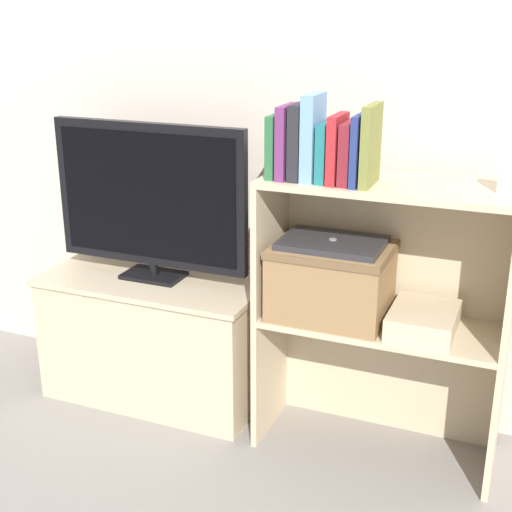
# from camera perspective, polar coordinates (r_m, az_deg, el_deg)

# --- Properties ---
(ground_plane) EXTENTS (16.00, 16.00, 0.00)m
(ground_plane) POSITION_cam_1_polar(r_m,az_deg,el_deg) (2.55, -1.42, -14.73)
(ground_plane) COLOR gray
(wall_back) EXTENTS (10.00, 0.05, 2.40)m
(wall_back) POSITION_cam_1_polar(r_m,az_deg,el_deg) (2.52, 2.42, 14.20)
(wall_back) COLOR beige
(wall_back) RESTS_ON ground_plane
(tv_stand) EXTENTS (0.83, 0.42, 0.48)m
(tv_stand) POSITION_cam_1_polar(r_m,az_deg,el_deg) (2.75, -7.92, -6.36)
(tv_stand) COLOR #CCB793
(tv_stand) RESTS_ON ground_plane
(tv) EXTENTS (0.74, 0.14, 0.57)m
(tv) POSITION_cam_1_polar(r_m,az_deg,el_deg) (2.56, -8.50, 4.61)
(tv) COLOR black
(tv) RESTS_ON tv_stand
(bookshelf_lower_tier) EXTENTS (0.78, 0.32, 0.47)m
(bookshelf_lower_tier) POSITION_cam_1_polar(r_m,az_deg,el_deg) (2.46, 10.08, -8.32)
(bookshelf_lower_tier) COLOR #CCB793
(bookshelf_lower_tier) RESTS_ON ground_plane
(bookshelf_upper_tier) EXTENTS (0.78, 0.32, 0.46)m
(bookshelf_upper_tier) POSITION_cam_1_polar(r_m,az_deg,el_deg) (2.29, 10.75, 2.00)
(bookshelf_upper_tier) COLOR #CCB793
(bookshelf_upper_tier) RESTS_ON bookshelf_lower_tier
(book_forest) EXTENTS (0.03, 0.13, 0.19)m
(book_forest) POSITION_cam_1_polar(r_m,az_deg,el_deg) (2.21, 1.62, 8.81)
(book_forest) COLOR #286638
(book_forest) RESTS_ON bookshelf_upper_tier
(book_plum) EXTENTS (0.03, 0.14, 0.22)m
(book_plum) POSITION_cam_1_polar(r_m,az_deg,el_deg) (2.19, 2.51, 9.12)
(book_plum) COLOR #6B2D66
(book_plum) RESTS_ON bookshelf_upper_tier
(book_charcoal) EXTENTS (0.04, 0.13, 0.23)m
(book_charcoal) POSITION_cam_1_polar(r_m,az_deg,el_deg) (2.18, 3.51, 9.12)
(book_charcoal) COLOR #232328
(book_charcoal) RESTS_ON bookshelf_upper_tier
(book_skyblue) EXTENTS (0.04, 0.14, 0.26)m
(book_skyblue) POSITION_cam_1_polar(r_m,az_deg,el_deg) (2.16, 4.58, 9.44)
(book_skyblue) COLOR #709ECC
(book_skyblue) RESTS_ON bookshelf_upper_tier
(book_teal) EXTENTS (0.03, 0.13, 0.18)m
(book_teal) POSITION_cam_1_polar(r_m,az_deg,el_deg) (2.16, 5.60, 8.26)
(book_teal) COLOR #1E7075
(book_teal) RESTS_ON bookshelf_upper_tier
(book_crimson) EXTENTS (0.03, 0.15, 0.20)m
(book_crimson) POSITION_cam_1_polar(r_m,az_deg,el_deg) (2.15, 6.52, 8.53)
(book_crimson) COLOR #B22328
(book_crimson) RESTS_ON bookshelf_upper_tier
(book_maroon) EXTENTS (0.03, 0.14, 0.18)m
(book_maroon) POSITION_cam_1_polar(r_m,az_deg,el_deg) (2.14, 7.47, 8.18)
(book_maroon) COLOR maroon
(book_maroon) RESTS_ON bookshelf_upper_tier
(book_navy) EXTENTS (0.02, 0.16, 0.21)m
(book_navy) POSITION_cam_1_polar(r_m,az_deg,el_deg) (2.13, 8.32, 8.43)
(book_navy) COLOR navy
(book_navy) RESTS_ON bookshelf_upper_tier
(book_olive) EXTENTS (0.03, 0.16, 0.24)m
(book_olive) POSITION_cam_1_polar(r_m,az_deg,el_deg) (2.12, 9.18, 8.73)
(book_olive) COLOR olive
(book_olive) RESTS_ON bookshelf_upper_tier
(baby_monitor) EXTENTS (0.05, 0.04, 0.14)m
(baby_monitor) POSITION_cam_1_polar(r_m,az_deg,el_deg) (2.13, 19.54, 6.23)
(baby_monitor) COLOR white
(baby_monitor) RESTS_ON bookshelf_upper_tier
(storage_basket_left) EXTENTS (0.37, 0.29, 0.24)m
(storage_basket_left) POSITION_cam_1_polar(r_m,az_deg,el_deg) (2.31, 6.05, -1.76)
(storage_basket_left) COLOR #937047
(storage_basket_left) RESTS_ON bookshelf_lower_tier
(laptop) EXTENTS (0.32, 0.23, 0.02)m
(laptop) POSITION_cam_1_polar(r_m,az_deg,el_deg) (2.27, 6.15, 1.06)
(laptop) COLOR #2D2D33
(laptop) RESTS_ON storage_basket_left
(magazine_stack) EXTENTS (0.20, 0.25, 0.07)m
(magazine_stack) POSITION_cam_1_polar(r_m,az_deg,el_deg) (2.28, 13.24, -5.04)
(magazine_stack) COLOR beige
(magazine_stack) RESTS_ON bookshelf_lower_tier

